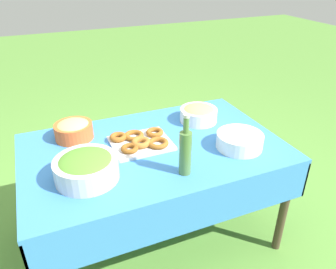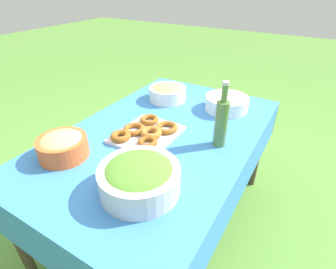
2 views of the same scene
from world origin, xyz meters
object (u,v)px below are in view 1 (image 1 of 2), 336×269
Objects in this scene: plate_stack at (240,141)px; bread_bowl at (199,113)px; olive_oil_bottle at (185,151)px; salad_bowl at (86,167)px; pasta_bowl at (74,129)px; donut_platter at (141,141)px.

bread_bowl reaches higher than plate_stack.
plate_stack is 0.81× the size of olive_oil_bottle.
salad_bowl is 1.29× the size of bread_bowl.
salad_bowl reaches higher than plate_stack.
plate_stack is (-0.85, 0.04, -0.02)m from salad_bowl.
olive_oil_bottle reaches higher than bread_bowl.
pasta_bowl is at bearing -51.83° from olive_oil_bottle.
pasta_bowl is 0.64× the size of donut_platter.
pasta_bowl reaches higher than plate_stack.
plate_stack is at bearing 177.44° from salad_bowl.
olive_oil_bottle is at bearing 55.90° from bread_bowl.
donut_platter is at bearing -26.09° from plate_stack.
pasta_bowl reaches higher than donut_platter.
pasta_bowl is at bearing -90.80° from salad_bowl.
donut_platter is 0.56m from plate_stack.
bread_bowl is (-0.45, -0.14, 0.03)m from donut_platter.
bread_bowl is (-0.33, -0.49, -0.07)m from olive_oil_bottle.
olive_oil_bottle is 0.60m from bread_bowl.
salad_bowl is at bearing -2.56° from plate_stack.
olive_oil_bottle is at bearing 15.01° from plate_stack.
pasta_bowl is at bearing -6.01° from bread_bowl.
olive_oil_bottle reaches higher than salad_bowl.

